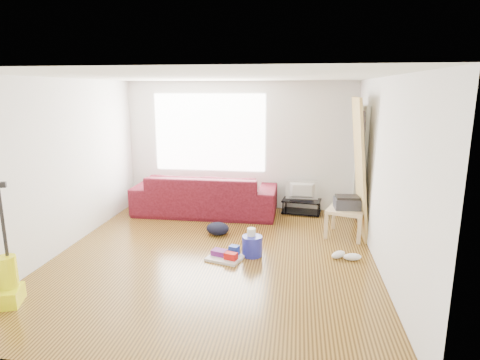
# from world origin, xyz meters

# --- Properties ---
(room) EXTENTS (4.51, 5.01, 2.51)m
(room) POSITION_xyz_m (0.07, 0.15, 1.25)
(room) COLOR #3D280F
(room) RESTS_ON ground
(sofa) EXTENTS (2.68, 1.05, 0.78)m
(sofa) POSITION_xyz_m (-0.58, 1.95, 0.00)
(sofa) COLOR #35050E
(sofa) RESTS_ON ground
(tv_stand) EXTENTS (0.77, 0.51, 0.27)m
(tv_stand) POSITION_xyz_m (1.25, 2.22, 0.14)
(tv_stand) COLOR black
(tv_stand) RESTS_ON ground
(tv) EXTENTS (0.61, 0.08, 0.35)m
(tv) POSITION_xyz_m (1.25, 2.22, 0.45)
(tv) COLOR black
(tv) RESTS_ON tv_stand
(side_table) EXTENTS (0.72, 0.72, 0.47)m
(side_table) POSITION_xyz_m (1.95, 1.08, 0.39)
(side_table) COLOR tan
(side_table) RESTS_ON ground
(printer) EXTENTS (0.42, 0.33, 0.21)m
(printer) POSITION_xyz_m (1.95, 1.08, 0.57)
(printer) COLOR #2D2E34
(printer) RESTS_ON side_table
(bucket) EXTENTS (0.29, 0.29, 0.29)m
(bucket) POSITION_xyz_m (0.54, 0.08, 0.00)
(bucket) COLOR #22269E
(bucket) RESTS_ON ground
(toilet_paper) EXTENTS (0.12, 0.12, 0.11)m
(toilet_paper) POSITION_xyz_m (0.52, 0.10, 0.20)
(toilet_paper) COLOR silver
(toilet_paper) RESTS_ON bucket
(cleaning_tray) EXTENTS (0.56, 0.49, 0.17)m
(cleaning_tray) POSITION_xyz_m (0.19, -0.09, 0.05)
(cleaning_tray) COLOR beige
(cleaning_tray) RESTS_ON ground
(backpack) EXTENTS (0.41, 0.35, 0.21)m
(backpack) POSITION_xyz_m (-0.12, 0.84, 0.00)
(backpack) COLOR black
(backpack) RESTS_ON ground
(sneakers) EXTENTS (0.45, 0.25, 0.10)m
(sneakers) POSITION_xyz_m (1.85, 0.14, 0.05)
(sneakers) COLOR white
(sneakers) RESTS_ON ground
(vacuum) EXTENTS (0.38, 0.41, 1.38)m
(vacuum) POSITION_xyz_m (-2.00, -1.62, 0.25)
(vacuum) COLOR yellow
(vacuum) RESTS_ON ground
(door_panel) EXTENTS (0.28, 0.89, 2.22)m
(door_panel) POSITION_xyz_m (2.13, 1.21, 0.00)
(door_panel) COLOR #A08143
(door_panel) RESTS_ON ground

